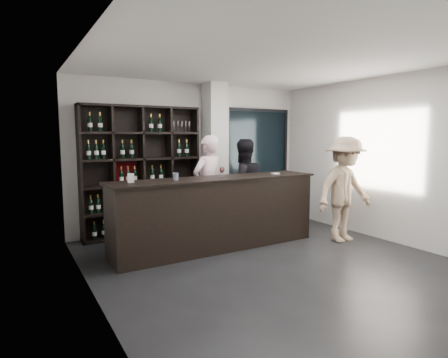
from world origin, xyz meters
TOP-DOWN VIEW (x-y plane):
  - floor at (0.00, 0.00)m, footprint 5.00×5.50m
  - wine_shelf at (-1.15, 2.57)m, footprint 2.20×0.35m
  - structural_column at (0.35, 2.47)m, footprint 0.40×0.40m
  - glass_panel at (1.55, 2.69)m, footprint 1.60×0.08m
  - tasting_counter at (-0.35, 1.13)m, footprint 3.58×0.74m
  - taster_pink at (-0.15, 1.85)m, footprint 0.79×0.64m
  - taster_black at (0.61, 1.85)m, footprint 0.91×0.73m
  - customer at (1.80, 0.40)m, footprint 1.19×0.69m
  - wine_glass at (-0.30, 1.06)m, footprint 0.10×0.10m
  - spit_cup at (-1.08, 1.11)m, footprint 0.10×0.10m
  - napkin_stack at (0.82, 1.10)m, footprint 0.12×0.12m
  - card_stand at (-1.76, 1.16)m, footprint 0.09×0.05m

SIDE VIEW (x-z plane):
  - floor at x=0.00m, z-range -0.01..0.00m
  - tasting_counter at x=-0.35m, z-range 0.00..1.18m
  - taster_black at x=0.61m, z-range 0.00..1.80m
  - customer at x=1.80m, z-range 0.00..1.85m
  - taster_pink at x=-0.15m, z-range 0.00..1.87m
  - napkin_stack at x=0.82m, z-range 1.18..1.20m
  - wine_shelf at x=-1.15m, z-range 0.00..2.40m
  - spit_cup at x=-1.08m, z-range 1.18..1.29m
  - card_stand at x=-1.76m, z-range 1.18..1.31m
  - wine_glass at x=-0.30m, z-range 1.18..1.38m
  - glass_panel at x=1.55m, z-range 0.35..2.45m
  - structural_column at x=0.35m, z-range 0.00..2.90m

